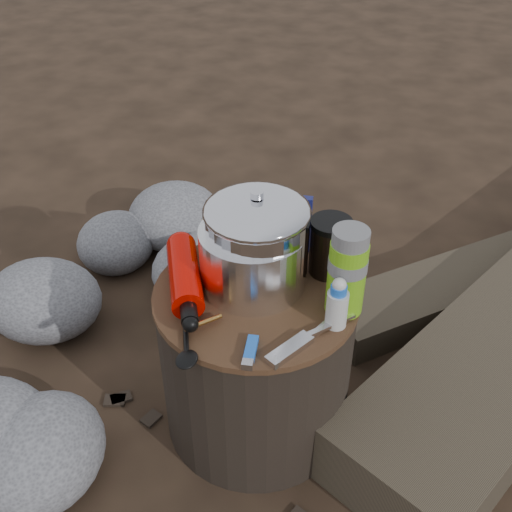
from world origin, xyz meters
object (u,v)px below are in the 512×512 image
(stump, at_px, (256,359))
(camping_pot, at_px, (257,241))
(thermos, at_px, (347,272))
(travel_mug, at_px, (330,247))
(fuel_bottle, at_px, (185,275))

(stump, distance_m, camping_pot, 0.30)
(camping_pot, bearing_deg, thermos, -9.60)
(camping_pot, height_order, travel_mug, camping_pot)
(camping_pot, distance_m, travel_mug, 0.16)
(camping_pot, xyz_separation_m, thermos, (0.19, -0.03, -0.01))
(stump, height_order, fuel_bottle, fuel_bottle)
(stump, distance_m, fuel_bottle, 0.27)
(camping_pot, bearing_deg, fuel_bottle, -155.86)
(stump, relative_size, camping_pot, 2.04)
(thermos, height_order, travel_mug, thermos)
(stump, bearing_deg, camping_pot, 103.92)
(stump, distance_m, travel_mug, 0.31)
(stump, height_order, travel_mug, travel_mug)
(fuel_bottle, relative_size, travel_mug, 2.14)
(stump, xyz_separation_m, camping_pot, (-0.01, 0.04, 0.30))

